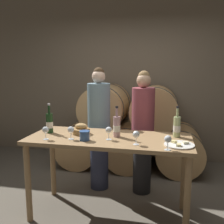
% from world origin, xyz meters
% --- Properties ---
extents(ground_plane, '(10.00, 10.00, 0.00)m').
position_xyz_m(ground_plane, '(0.00, 0.00, 0.00)').
color(ground_plane, '#665E51').
extents(stone_wall_back, '(10.00, 0.12, 3.20)m').
position_xyz_m(stone_wall_back, '(0.00, 2.05, 1.60)').
color(stone_wall_back, '#7F705B').
rests_on(stone_wall_back, ground_plane).
extents(barrel_stack, '(2.34, 0.89, 1.36)m').
position_xyz_m(barrel_stack, '(-0.00, 1.49, 0.61)').
color(barrel_stack, tan).
rests_on(barrel_stack, ground_plane).
extents(tasting_table, '(1.74, 0.73, 0.90)m').
position_xyz_m(tasting_table, '(0.00, 0.00, 0.78)').
color(tasting_table, '#99754C').
rests_on(tasting_table, ground_plane).
extents(person_left, '(0.30, 0.30, 1.64)m').
position_xyz_m(person_left, '(-0.28, 0.63, 0.84)').
color(person_left, '#2D334C').
rests_on(person_left, ground_plane).
extents(person_right, '(0.29, 0.29, 1.60)m').
position_xyz_m(person_right, '(0.30, 0.63, 0.83)').
color(person_right, '#232326').
rests_on(person_right, ground_plane).
extents(wine_bottle_red, '(0.08, 0.08, 0.34)m').
position_xyz_m(wine_bottle_red, '(-0.71, 0.04, 1.02)').
color(wine_bottle_red, '#193819').
rests_on(wine_bottle_red, tasting_table).
extents(wine_bottle_white, '(0.08, 0.08, 0.33)m').
position_xyz_m(wine_bottle_white, '(0.71, 0.17, 1.02)').
color(wine_bottle_white, '#ADBC7F').
rests_on(wine_bottle_white, tasting_table).
extents(wine_bottle_rose, '(0.08, 0.08, 0.33)m').
position_xyz_m(wine_bottle_rose, '(0.08, 0.04, 1.02)').
color(wine_bottle_rose, '#BC8E93').
rests_on(wine_bottle_rose, tasting_table).
extents(blue_crock, '(0.11, 0.11, 0.10)m').
position_xyz_m(blue_crock, '(-0.22, -0.17, 0.96)').
color(blue_crock, '#335693').
rests_on(blue_crock, tasting_table).
extents(bread_basket, '(0.19, 0.19, 0.12)m').
position_xyz_m(bread_basket, '(-0.33, 0.06, 0.95)').
color(bread_basket, olive).
rests_on(bread_basket, tasting_table).
extents(cheese_plate, '(0.29, 0.29, 0.04)m').
position_xyz_m(cheese_plate, '(0.73, -0.15, 0.91)').
color(cheese_plate, white).
rests_on(cheese_plate, tasting_table).
extents(wine_glass_far_left, '(0.07, 0.07, 0.14)m').
position_xyz_m(wine_glass_far_left, '(-0.62, -0.23, 1.00)').
color(wine_glass_far_left, white).
rests_on(wine_glass_far_left, tasting_table).
extents(wine_glass_left, '(0.07, 0.07, 0.14)m').
position_xyz_m(wine_glass_left, '(-0.37, -0.16, 1.00)').
color(wine_glass_left, white).
rests_on(wine_glass_left, tasting_table).
extents(wine_glass_center, '(0.07, 0.07, 0.14)m').
position_xyz_m(wine_glass_center, '(0.02, -0.09, 1.00)').
color(wine_glass_center, white).
rests_on(wine_glass_center, tasting_table).
extents(wine_glass_right, '(0.07, 0.07, 0.14)m').
position_xyz_m(wine_glass_right, '(0.32, -0.21, 1.00)').
color(wine_glass_right, white).
rests_on(wine_glass_right, tasting_table).
extents(wine_glass_far_right, '(0.07, 0.07, 0.14)m').
position_xyz_m(wine_glass_far_right, '(0.62, -0.31, 1.00)').
color(wine_glass_far_right, white).
rests_on(wine_glass_far_right, tasting_table).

